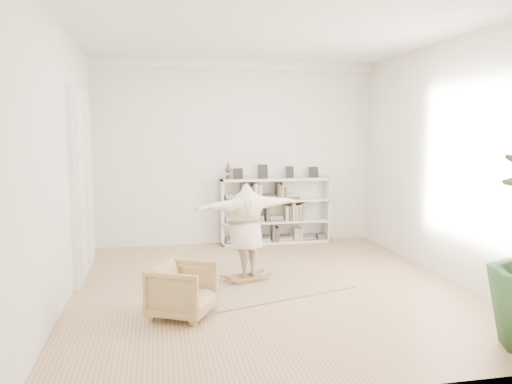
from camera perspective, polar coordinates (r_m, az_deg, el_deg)
floor at (r=7.30m, az=1.57°, el=-10.80°), size 6.00×6.00×0.00m
room_shell at (r=9.93m, az=-2.22°, el=14.35°), size 6.00×6.00×6.00m
doors at (r=8.21m, az=-19.25°, el=0.78°), size 0.09×1.78×2.92m
bookshelf at (r=10.00m, az=2.19°, el=-2.23°), size 2.20×0.35×1.64m
armchair at (r=6.19m, az=-8.41°, el=-11.05°), size 0.94×0.93×0.64m
rug at (r=7.54m, az=-1.16°, el=-10.15°), size 2.98×2.66×0.02m
rocker_board at (r=7.52m, az=-1.16°, el=-9.73°), size 0.57×0.44×0.11m
person at (r=7.34m, az=-1.17°, el=-4.10°), size 1.76×0.95×1.39m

